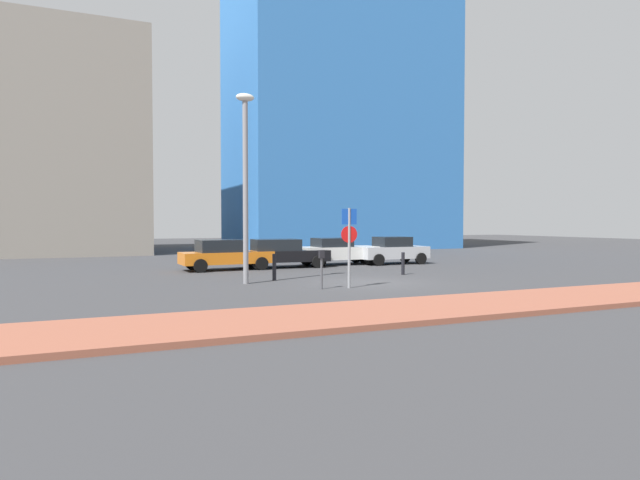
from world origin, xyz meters
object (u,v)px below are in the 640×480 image
parked_car_silver (392,250)px  street_lamp (245,173)px  parked_car_white (337,251)px  traffic_bollard_near (403,264)px  parking_meter (322,264)px  parking_sign_post (349,238)px  parked_car_black (281,253)px  traffic_bollard_mid (274,267)px  parked_car_orange (225,254)px

parked_car_silver → street_lamp: 12.30m
parked_car_white → traffic_bollard_near: bearing=-86.9°
parking_meter → parked_car_silver: bearing=47.1°
parking_sign_post → parking_meter: parking_sign_post is taller
parked_car_silver → parking_sign_post: 11.37m
parked_car_black → traffic_bollard_near: 6.84m
parking_sign_post → parking_meter: bearing=173.6°
street_lamp → traffic_bollard_mid: street_lamp is taller
parked_car_silver → parking_sign_post: (-7.08, -8.83, 1.01)m
parked_car_white → street_lamp: 10.38m
parked_car_orange → street_lamp: (-0.59, -6.10, 3.46)m
traffic_bollard_near → traffic_bollard_mid: size_ratio=0.94×
parking_sign_post → street_lamp: size_ratio=0.40×
parked_car_black → parked_car_silver: (6.51, -0.21, 0.01)m
parked_car_white → traffic_bollard_mid: parked_car_white is taller
parked_car_black → traffic_bollard_mid: size_ratio=4.33×
parked_car_black → street_lamp: bearing=-119.7°
parked_car_white → parking_meter: bearing=-118.1°
parked_car_silver → traffic_bollard_mid: size_ratio=3.69×
parked_car_orange → traffic_bollard_near: size_ratio=4.52×
parked_car_silver → parking_meter: size_ratio=2.88×
parked_car_orange → parked_car_silver: bearing=-0.0°
parked_car_black → traffic_bollard_near: bearing=-56.5°
parked_car_black → parking_sign_post: bearing=-93.6°
parking_sign_post → traffic_bollard_near: parking_sign_post is taller
street_lamp → traffic_bollard_near: street_lamp is taller
parking_sign_post → traffic_bollard_near: size_ratio=2.84×
parked_car_orange → traffic_bollard_near: bearing=-39.0°
parked_car_white → parking_sign_post: (-4.01, -9.54, 1.03)m
parking_sign_post → parking_meter: (-1.02, 0.11, -0.90)m
parked_car_orange → traffic_bollard_mid: size_ratio=4.23×
parking_sign_post → parked_car_white: bearing=67.2°
parked_car_black → parked_car_silver: bearing=-1.9°
parked_car_silver → parking_meter: (-8.10, -8.72, 0.11)m
parked_car_orange → parking_sign_post: bearing=-74.6°
parking_sign_post → traffic_bollard_mid: size_ratio=2.66×
parked_car_silver → parking_sign_post: bearing=-128.7°
parked_car_orange → traffic_bollard_near: 8.72m
street_lamp → traffic_bollard_mid: size_ratio=6.72×
parked_car_silver → parking_meter: bearing=-132.9°
parked_car_white → parked_car_silver: parked_car_silver is taller
parked_car_black → traffic_bollard_mid: parked_car_black is taller
parked_car_orange → parked_car_black: bearing=4.0°
street_lamp → traffic_bollard_mid: bearing=26.5°
parked_car_silver → street_lamp: (-10.11, -6.09, 3.45)m
parked_car_white → street_lamp: size_ratio=0.61×
traffic_bollard_near → traffic_bollard_mid: traffic_bollard_mid is taller
parked_car_black → traffic_bollard_mid: bearing=-111.7°
parked_car_orange → street_lamp: size_ratio=0.63×
parking_sign_post → street_lamp: 4.75m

